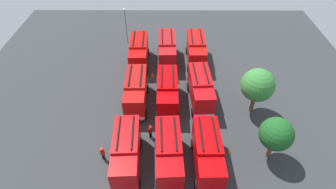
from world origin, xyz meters
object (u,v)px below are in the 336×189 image
fire_truck_8 (208,152)px  firefighter_0 (103,153)px  fire_truck_6 (196,49)px  firefighter_3 (150,131)px  fire_truck_3 (167,49)px  tree_1 (276,134)px  fire_truck_1 (136,90)px  firefighter_1 (202,75)px  fire_truck_0 (139,51)px  traffic_cone_1 (178,81)px  lamppost (126,23)px  traffic_cone_2 (152,74)px  traffic_cone_0 (229,151)px  fire_truck_7 (201,88)px  tree_0 (258,85)px  fire_truck_5 (169,152)px  fire_truck_2 (126,151)px  fire_truck_4 (167,91)px

fire_truck_8 → firefighter_0: bearing=-94.6°
fire_truck_6 → firefighter_3: 16.37m
fire_truck_3 → tree_1: size_ratio=1.38×
fire_truck_1 → firefighter_0: (8.55, -2.74, -1.17)m
fire_truck_8 → firefighter_1: bearing=175.9°
fire_truck_0 → traffic_cone_1: bearing=49.0°
tree_1 → lamppost: 29.32m
fire_truck_1 → traffic_cone_1: fire_truck_1 is taller
firefighter_3 → traffic_cone_1: bearing=-70.5°
traffic_cone_1 → traffic_cone_2: 3.94m
firefighter_3 → traffic_cone_0: firefighter_3 is taller
traffic_cone_0 → fire_truck_8: bearing=-59.7°
fire_truck_7 → tree_0: (1.75, 6.28, 1.94)m
fire_truck_6 → fire_truck_7: 9.03m
firefighter_1 → firefighter_3: bearing=-53.6°
fire_truck_8 → traffic_cone_2: size_ratio=10.21×
fire_truck_5 → fire_truck_6: 19.19m
fire_truck_1 → traffic_cone_1: 6.99m
fire_truck_5 → traffic_cone_0: bearing=100.4°
fire_truck_0 → traffic_cone_1: 7.62m
fire_truck_1 → fire_truck_3: bearing=157.3°
fire_truck_7 → tree_1: tree_1 is taller
fire_truck_6 → traffic_cone_0: bearing=8.0°
fire_truck_1 → lamppost: bearing=-170.0°
tree_0 → fire_truck_2: bearing=-61.3°
fire_truck_1 → fire_truck_5: 10.10m
fire_truck_4 → firefighter_3: bearing=-19.2°
fire_truck_8 → tree_1: size_ratio=1.38×
fire_truck_2 → fire_truck_3: 19.12m
fire_truck_3 → traffic_cone_2: 4.77m
fire_truck_6 → lamppost: (-5.81, -11.17, 1.36)m
fire_truck_7 → traffic_cone_0: size_ratio=12.81×
fire_truck_2 → firefighter_1: size_ratio=4.27×
tree_1 → fire_truck_1: bearing=-118.9°
firefighter_1 → lamppost: 15.98m
fire_truck_0 → lamppost: (-6.46, -2.61, 1.36)m
fire_truck_1 → tree_0: (1.26, 14.36, 1.94)m
fire_truck_0 → traffic_cone_0: 19.95m
firefighter_3 → traffic_cone_1: firefighter_3 is taller
tree_0 → firefighter_0: bearing=-66.9°
firefighter_3 → traffic_cone_0: size_ratio=3.16×
fire_truck_4 → traffic_cone_1: fire_truck_4 is taller
traffic_cone_2 → firefighter_3: bearing=1.8°
firefighter_0 → lamppost: (-23.88, -0.25, 2.53)m
fire_truck_0 → firefighter_3: bearing=8.1°
fire_truck_0 → fire_truck_2: same height
fire_truck_1 → firefighter_0: fire_truck_1 is taller
traffic_cone_1 → traffic_cone_2: traffic_cone_1 is taller
traffic_cone_1 → firefighter_1: bearing=100.3°
traffic_cone_2 → traffic_cone_0: bearing=33.5°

